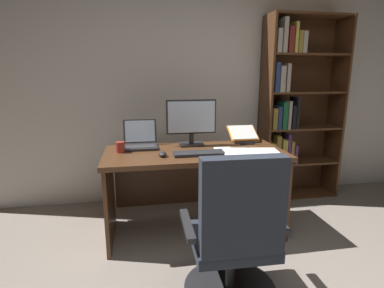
{
  "coord_description": "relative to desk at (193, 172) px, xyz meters",
  "views": [
    {
      "loc": [
        -0.69,
        -0.93,
        1.41
      ],
      "look_at": [
        -0.26,
        1.51,
        0.84
      ],
      "focal_mm": 28.29,
      "sensor_mm": 36.0,
      "label": 1
    }
  ],
  "objects": [
    {
      "name": "coffee_mug",
      "position": [
        -0.63,
        -0.0,
        0.26
      ],
      "size": [
        0.08,
        0.08,
        0.09
      ],
      "primitive_type": "cylinder",
      "color": "maroon",
      "rests_on": "desk"
    },
    {
      "name": "office_chair",
      "position": [
        0.07,
        -1.0,
        -0.13
      ],
      "size": [
        0.62,
        0.6,
        0.99
      ],
      "rotation": [
        0.0,
        0.0,
        -0.03
      ],
      "color": "#232326",
      "rests_on": "ground"
    },
    {
      "name": "wall_back",
      "position": [
        0.22,
        0.82,
        0.79
      ],
      "size": [
        5.09,
        0.12,
        2.67
      ],
      "primitive_type": "cube",
      "color": "beige",
      "rests_on": "ground"
    },
    {
      "name": "bookshelf",
      "position": [
        1.24,
        0.58,
        0.45
      ],
      "size": [
        0.9,
        0.33,
        2.03
      ],
      "color": "#4C2D19",
      "rests_on": "ground"
    },
    {
      "name": "keyboard",
      "position": [
        0.01,
        -0.2,
        0.22
      ],
      "size": [
        0.42,
        0.15,
        0.02
      ],
      "primitive_type": "cube",
      "color": "#232326",
      "rests_on": "desk"
    },
    {
      "name": "reading_stand_with_book",
      "position": [
        0.54,
        0.21,
        0.29
      ],
      "size": [
        0.28,
        0.26,
        0.15
      ],
      "color": "#232326",
      "rests_on": "desk"
    },
    {
      "name": "pen",
      "position": [
        0.27,
        -0.11,
        0.23
      ],
      "size": [
        0.14,
        0.04,
        0.01
      ],
      "primitive_type": "cylinder",
      "rotation": [
        0.0,
        1.57,
        -0.25
      ],
      "color": "navy",
      "rests_on": "notepad"
    },
    {
      "name": "desk",
      "position": [
        0.0,
        0.0,
        0.0
      ],
      "size": [
        1.55,
        0.71,
        0.76
      ],
      "color": "#4C2D19",
      "rests_on": "ground"
    },
    {
      "name": "open_binder",
      "position": [
        0.44,
        -0.25,
        0.22
      ],
      "size": [
        0.51,
        0.34,
        0.02
      ],
      "rotation": [
        0.0,
        0.0,
        -0.16
      ],
      "color": "navy",
      "rests_on": "desk"
    },
    {
      "name": "laptop",
      "position": [
        -0.46,
        0.16,
        0.26
      ],
      "size": [
        0.31,
        0.31,
        0.24
      ],
      "color": "#232326",
      "rests_on": "desk"
    },
    {
      "name": "monitor",
      "position": [
        0.01,
        0.15,
        0.43
      ],
      "size": [
        0.47,
        0.16,
        0.43
      ],
      "color": "#232326",
      "rests_on": "desk"
    },
    {
      "name": "notepad",
      "position": [
        0.25,
        -0.11,
        0.22
      ],
      "size": [
        0.16,
        0.22,
        0.01
      ],
      "primitive_type": "cube",
      "rotation": [
        0.0,
        0.0,
        -0.06
      ],
      "color": "silver",
      "rests_on": "desk"
    },
    {
      "name": "computer_mouse",
      "position": [
        -0.29,
        -0.2,
        0.23
      ],
      "size": [
        0.06,
        0.1,
        0.04
      ],
      "primitive_type": "ellipsoid",
      "color": "#232326",
      "rests_on": "desk"
    }
  ]
}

